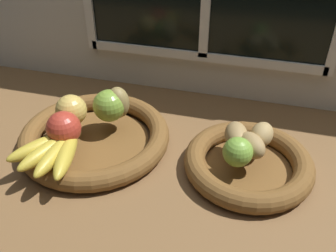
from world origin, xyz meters
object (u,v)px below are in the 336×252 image
at_px(pear_brown, 118,103).
at_px(banana_bunch_front, 54,150).
at_px(fruit_bowl_left, 95,137).
at_px(potato_large, 251,145).
at_px(potato_back, 262,135).
at_px(lime_near, 238,152).
at_px(apple_green_back, 109,106).
at_px(potato_oblong, 236,135).
at_px(apple_red_front, 64,128).
at_px(fruit_bowl_right, 248,163).
at_px(apple_golden_left, 71,110).

relative_size(pear_brown, banana_bunch_front, 0.47).
distance_m(fruit_bowl_left, potato_large, 0.36).
bearing_deg(banana_bunch_front, potato_back, 20.60).
bearing_deg(banana_bunch_front, fruit_bowl_left, 72.45).
bearing_deg(lime_near, fruit_bowl_left, 173.76).
height_order(apple_green_back, potato_oblong, apple_green_back).
height_order(apple_red_front, banana_bunch_front, apple_red_front).
bearing_deg(potato_large, apple_green_back, 172.25).
bearing_deg(fruit_bowl_left, apple_green_back, 62.83).
distance_m(fruit_bowl_right, pear_brown, 0.33).
height_order(fruit_bowl_left, fruit_bowl_right, same).
height_order(apple_green_back, banana_bunch_front, apple_green_back).
height_order(apple_red_front, potato_back, apple_red_front).
bearing_deg(potato_large, apple_golden_left, 178.95).
distance_m(banana_bunch_front, potato_oblong, 0.38).
bearing_deg(fruit_bowl_left, fruit_bowl_right, -0.00).
xyz_separation_m(pear_brown, lime_near, (0.29, -0.10, -0.01)).
distance_m(banana_bunch_front, potato_back, 0.44).
relative_size(apple_golden_left, lime_near, 1.18).
bearing_deg(lime_near, potato_oblong, 98.65).
bearing_deg(potato_back, banana_bunch_front, -159.40).
height_order(banana_bunch_front, lime_near, lime_near).
relative_size(fruit_bowl_right, apple_golden_left, 3.82).
height_order(fruit_bowl_right, apple_red_front, apple_red_front).
height_order(apple_green_back, potato_back, apple_green_back).
xyz_separation_m(fruit_bowl_left, potato_oblong, (0.32, 0.03, 0.05)).
bearing_deg(banana_bunch_front, fruit_bowl_right, 16.11).
height_order(banana_bunch_front, potato_large, potato_large).
relative_size(fruit_bowl_right, apple_red_front, 3.71).
distance_m(fruit_bowl_left, banana_bunch_front, 0.13).
height_order(fruit_bowl_right, potato_oblong, potato_oblong).
height_order(fruit_bowl_right, potato_large, potato_large).
bearing_deg(apple_red_front, fruit_bowl_left, 60.13).
distance_m(apple_green_back, lime_near, 0.32).
bearing_deg(banana_bunch_front, lime_near, 11.81).
relative_size(potato_large, lime_near, 1.18).
relative_size(banana_bunch_front, potato_oblong, 2.09).
xyz_separation_m(fruit_bowl_right, potato_oblong, (-0.03, 0.03, 0.05)).
xyz_separation_m(apple_golden_left, pear_brown, (0.09, 0.05, 0.00)).
bearing_deg(apple_golden_left, lime_near, -6.46).
height_order(fruit_bowl_left, potato_oblong, potato_oblong).
bearing_deg(pear_brown, apple_green_back, -133.97).
xyz_separation_m(banana_bunch_front, potato_oblong, (0.36, 0.14, 0.01)).
xyz_separation_m(banana_bunch_front, potato_back, (0.41, 0.15, 0.01)).
distance_m(apple_green_back, banana_bunch_front, 0.17).
bearing_deg(pear_brown, potato_oblong, -7.16).
height_order(fruit_bowl_right, apple_golden_left, apple_golden_left).
xyz_separation_m(apple_red_front, potato_back, (0.41, 0.10, -0.01)).
height_order(apple_red_front, potato_oblong, apple_red_front).
relative_size(banana_bunch_front, lime_near, 2.72).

